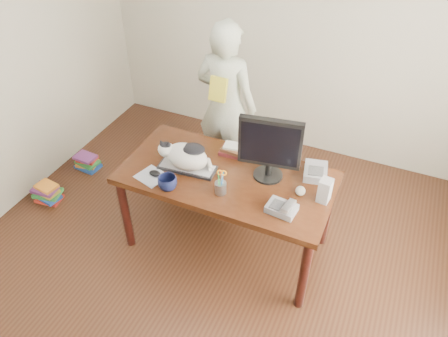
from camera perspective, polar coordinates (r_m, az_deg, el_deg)
The scene contains 18 objects.
room at distance 2.48m, azimuth -5.18°, elevation 1.65°, with size 4.50×4.50×4.50m.
desk at distance 3.42m, azimuth 0.88°, elevation -1.98°, with size 1.60×0.80×0.75m.
keyboard at distance 3.33m, azimuth -4.81°, elevation 0.14°, with size 0.45×0.20×0.03m.
cat at distance 3.27m, azimuth -5.15°, elevation 1.73°, with size 0.43×0.25×0.25m.
monitor at distance 3.09m, azimuth 6.01°, elevation 2.90°, with size 0.45×0.25×0.51m.
pen_cup at distance 3.08m, azimuth -0.45°, elevation -2.37°, with size 0.10×0.10×0.21m.
mousepad at distance 3.30m, azimuth -9.45°, elevation -1.00°, with size 0.25×0.24×0.00m.
mouse at distance 3.29m, azimuth -9.01°, elevation -0.63°, with size 0.11×0.08×0.04m.
coffee_mug at distance 3.14m, azimuth -7.39°, elevation -1.89°, with size 0.14×0.14×0.11m, color black.
phone at distance 2.99m, azimuth 7.62°, elevation -5.13°, with size 0.21×0.17×0.09m.
speaker at distance 3.08m, azimuth 13.04°, elevation -2.81°, with size 0.09×0.10×0.18m.
baseball at distance 3.13m, azimuth 9.95°, elevation -2.90°, with size 0.07×0.07×0.07m.
book_stack at distance 3.46m, azimuth 1.26°, elevation 2.45°, with size 0.21×0.16×0.08m.
calculator at distance 3.32m, azimuth 11.87°, elevation -0.41°, with size 0.21×0.25×0.07m.
person at distance 4.00m, azimuth 0.28°, elevation 8.21°, with size 0.58×0.38×1.60m, color white.
held_book at distance 3.74m, azimuth -0.77°, elevation 10.30°, with size 0.15×0.10×0.21m.
book_pile_a at distance 4.43m, azimuth -22.05°, elevation -2.97°, with size 0.27×0.22×0.18m.
book_pile_b at distance 4.71m, azimuth -17.43°, elevation 0.83°, with size 0.26×0.20×0.15m.
Camera 1 is at (1.00, -1.70, 2.85)m, focal length 35.00 mm.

